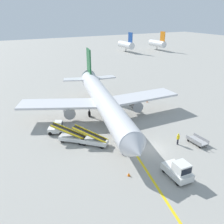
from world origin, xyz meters
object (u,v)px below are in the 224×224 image
object	(u,v)px
airliner	(103,100)
safety_cone_wingtip_left	(132,130)
safety_cone_nose_left	(129,174)
safety_cone_wingtip_right	(76,126)
belt_loader_aft_hold	(72,137)
pushback_tug	(178,170)
baggage_cart_loaded	(197,141)
belt_loader_forward_hold	(94,140)
ground_crew_marshaller	(178,139)
baggage_tug_near_wing	(57,128)
safety_cone_nose_right	(147,101)

from	to	relation	value
airliner	safety_cone_wingtip_left	xyz separation A→B (m)	(1.84, -6.62, -3.20)
safety_cone_nose_left	safety_cone_wingtip_left	world-z (taller)	same
safety_cone_wingtip_right	belt_loader_aft_hold	bearing A→B (deg)	-117.71
pushback_tug	baggage_cart_loaded	world-z (taller)	pushback_tug
belt_loader_forward_hold	safety_cone_wingtip_right	world-z (taller)	belt_loader_forward_hold
safety_cone_nose_left	ground_crew_marshaller	bearing A→B (deg)	15.78
baggage_tug_near_wing	baggage_cart_loaded	size ratio (longest dim) A/B	0.73
ground_crew_marshaller	baggage_tug_near_wing	bearing A→B (deg)	141.30
baggage_cart_loaded	safety_cone_nose_left	xyz separation A→B (m)	(-12.39, -1.59, -0.25)
pushback_tug	safety_cone_wingtip_right	distance (m)	18.56
belt_loader_forward_hold	safety_cone_nose_right	distance (m)	19.91
ground_crew_marshaller	safety_cone_wingtip_right	size ratio (longest dim) A/B	3.86
belt_loader_aft_hold	ground_crew_marshaller	distance (m)	15.06
airliner	baggage_cart_loaded	distance (m)	16.55
baggage_cart_loaded	safety_cone_wingtip_right	distance (m)	18.68
baggage_cart_loaded	ground_crew_marshaller	distance (m)	2.85
pushback_tug	belt_loader_aft_hold	size ratio (longest dim) A/B	0.81
safety_cone_nose_right	safety_cone_nose_left	bearing A→B (deg)	-130.72
pushback_tug	ground_crew_marshaller	distance (m)	7.69
airliner	safety_cone_nose_left	size ratio (longest dim) A/B	79.45
baggage_cart_loaded	ground_crew_marshaller	world-z (taller)	ground_crew_marshaller
ground_crew_marshaller	safety_cone_nose_left	bearing A→B (deg)	-164.22
safety_cone_wingtip_left	pushback_tug	bearing A→B (deg)	-98.22
safety_cone_wingtip_left	safety_cone_nose_left	bearing A→B (deg)	-124.77
baggage_cart_loaded	safety_cone_wingtip_right	size ratio (longest dim) A/B	8.55
belt_loader_aft_hold	baggage_tug_near_wing	bearing A→B (deg)	108.92
belt_loader_aft_hold	safety_cone_nose_left	world-z (taller)	belt_loader_aft_hold
baggage_tug_near_wing	safety_cone_wingtip_left	bearing A→B (deg)	-24.00
safety_cone_nose_left	safety_cone_wingtip_left	xyz separation A→B (m)	(6.44, 9.27, 0.00)
safety_cone_nose_right	safety_cone_wingtip_right	distance (m)	17.55
baggage_tug_near_wing	safety_cone_wingtip_left	world-z (taller)	baggage_tug_near_wing
safety_cone_nose_left	safety_cone_nose_right	bearing A→B (deg)	49.28
pushback_tug	belt_loader_forward_hold	xyz separation A→B (m)	(-5.33, 11.24, -0.22)
airliner	ground_crew_marshaller	bearing A→B (deg)	-68.24
airliner	safety_cone_wingtip_right	world-z (taller)	airliner
pushback_tug	ground_crew_marshaller	bearing A→B (deg)	47.89
baggage_tug_near_wing	safety_cone_nose_right	bearing A→B (deg)	13.41
safety_cone_nose_left	airliner	bearing A→B (deg)	73.87
airliner	safety_cone_nose_right	xyz separation A→B (m)	(11.64, 2.96, -3.20)
belt_loader_forward_hold	safety_cone_wingtip_left	bearing A→B (deg)	7.69
airliner	pushback_tug	size ratio (longest dim) A/B	9.42
belt_loader_aft_hold	safety_cone_wingtip_right	world-z (taller)	belt_loader_aft_hold
pushback_tug	safety_cone_wingtip_right	world-z (taller)	pushback_tug
baggage_cart_loaded	safety_cone_wingtip_left	world-z (taller)	baggage_cart_loaded
belt_loader_forward_hold	baggage_cart_loaded	size ratio (longest dim) A/B	1.18
safety_cone_wingtip_left	safety_cone_wingtip_right	distance (m)	9.13
belt_loader_aft_hold	safety_cone_wingtip_left	bearing A→B (deg)	-8.23
pushback_tug	safety_cone_nose_left	world-z (taller)	pushback_tug
belt_loader_aft_hold	airliner	bearing A→B (deg)	34.62
airliner	baggage_tug_near_wing	world-z (taller)	airliner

